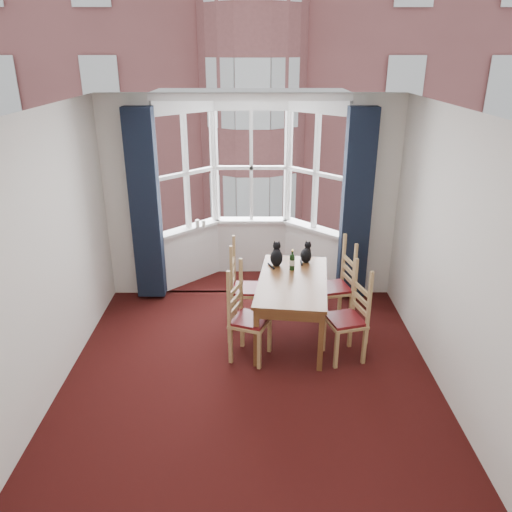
{
  "coord_description": "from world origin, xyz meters",
  "views": [
    {
      "loc": [
        0.05,
        -4.38,
        3.29
      ],
      "look_at": [
        0.07,
        1.05,
        1.05
      ],
      "focal_mm": 35.0,
      "sensor_mm": 36.0,
      "label": 1
    }
  ],
  "objects_px": {
    "chair_right_far": "(341,288)",
    "wine_bottle": "(292,261)",
    "chair_left_near": "(243,320)",
    "candle_short": "(204,224)",
    "cat_right": "(306,254)",
    "dining_table": "(293,286)",
    "chair_left_far": "(240,290)",
    "candle_tall": "(197,224)",
    "chair_right_near": "(352,320)",
    "cat_left": "(276,256)"
  },
  "relations": [
    {
      "from": "chair_right_far",
      "to": "candle_short",
      "type": "distance_m",
      "value": 2.29
    },
    {
      "from": "wine_bottle",
      "to": "candle_short",
      "type": "xyz_separation_m",
      "value": [
        -1.22,
        1.32,
        0.05
      ]
    },
    {
      "from": "chair_left_near",
      "to": "candle_short",
      "type": "distance_m",
      "value": 2.21
    },
    {
      "from": "chair_left_near",
      "to": "wine_bottle",
      "type": "xyz_separation_m",
      "value": [
        0.6,
        0.75,
        0.4
      ]
    },
    {
      "from": "cat_right",
      "to": "chair_right_near",
      "type": "bearing_deg",
      "value": -66.37
    },
    {
      "from": "candle_tall",
      "to": "candle_short",
      "type": "height_order",
      "value": "candle_tall"
    },
    {
      "from": "chair_left_near",
      "to": "chair_right_near",
      "type": "distance_m",
      "value": 1.24
    },
    {
      "from": "chair_right_near",
      "to": "wine_bottle",
      "type": "xyz_separation_m",
      "value": [
        -0.64,
        0.76,
        0.4
      ]
    },
    {
      "from": "dining_table",
      "to": "cat_right",
      "type": "relative_size",
      "value": 5.73
    },
    {
      "from": "chair_right_far",
      "to": "wine_bottle",
      "type": "bearing_deg",
      "value": -174.67
    },
    {
      "from": "chair_right_far",
      "to": "cat_left",
      "type": "xyz_separation_m",
      "value": [
        -0.83,
        0.09,
        0.41
      ]
    },
    {
      "from": "chair_right_far",
      "to": "cat_right",
      "type": "bearing_deg",
      "value": 156.41
    },
    {
      "from": "chair_left_near",
      "to": "cat_right",
      "type": "relative_size",
      "value": 3.31
    },
    {
      "from": "candle_short",
      "to": "wine_bottle",
      "type": "bearing_deg",
      "value": -47.25
    },
    {
      "from": "chair_left_near",
      "to": "cat_right",
      "type": "bearing_deg",
      "value": 51.45
    },
    {
      "from": "chair_left_far",
      "to": "candle_short",
      "type": "relative_size",
      "value": 9.21
    },
    {
      "from": "chair_left_near",
      "to": "candle_short",
      "type": "xyz_separation_m",
      "value": [
        -0.62,
        2.07,
        0.45
      ]
    },
    {
      "from": "chair_right_far",
      "to": "candle_short",
      "type": "relative_size",
      "value": 9.21
    },
    {
      "from": "wine_bottle",
      "to": "candle_tall",
      "type": "height_order",
      "value": "wine_bottle"
    },
    {
      "from": "cat_right",
      "to": "wine_bottle",
      "type": "xyz_separation_m",
      "value": [
        -0.2,
        -0.25,
        0.01
      ]
    },
    {
      "from": "dining_table",
      "to": "cat_left",
      "type": "bearing_deg",
      "value": 111.77
    },
    {
      "from": "chair_left_far",
      "to": "candle_tall",
      "type": "distance_m",
      "value": 1.51
    },
    {
      "from": "chair_left_near",
      "to": "candle_tall",
      "type": "relative_size",
      "value": 7.81
    },
    {
      "from": "chair_left_far",
      "to": "candle_tall",
      "type": "xyz_separation_m",
      "value": [
        -0.66,
        1.28,
        0.46
      ]
    },
    {
      "from": "chair_left_near",
      "to": "chair_left_far",
      "type": "bearing_deg",
      "value": 93.77
    },
    {
      "from": "cat_right",
      "to": "candle_tall",
      "type": "height_order",
      "value": "cat_right"
    },
    {
      "from": "dining_table",
      "to": "cat_left",
      "type": "relative_size",
      "value": 5.1
    },
    {
      "from": "chair_right_near",
      "to": "cat_right",
      "type": "distance_m",
      "value": 1.17
    },
    {
      "from": "dining_table",
      "to": "cat_right",
      "type": "bearing_deg",
      "value": 69.2
    },
    {
      "from": "chair_left_near",
      "to": "chair_right_far",
      "type": "distance_m",
      "value": 1.48
    },
    {
      "from": "chair_right_near",
      "to": "cat_left",
      "type": "xyz_separation_m",
      "value": [
        -0.83,
        0.91,
        0.41
      ]
    },
    {
      "from": "chair_right_far",
      "to": "candle_short",
      "type": "bearing_deg",
      "value": 145.84
    },
    {
      "from": "dining_table",
      "to": "chair_right_far",
      "type": "xyz_separation_m",
      "value": [
        0.65,
        0.36,
        -0.2
      ]
    },
    {
      "from": "candle_short",
      "to": "chair_right_near",
      "type": "bearing_deg",
      "value": -48.17
    },
    {
      "from": "wine_bottle",
      "to": "candle_tall",
      "type": "relative_size",
      "value": 2.23
    },
    {
      "from": "dining_table",
      "to": "wine_bottle",
      "type": "bearing_deg",
      "value": 88.12
    },
    {
      "from": "chair_right_near",
      "to": "candle_tall",
      "type": "bearing_deg",
      "value": 133.59
    },
    {
      "from": "chair_left_near",
      "to": "dining_table",
      "type": "bearing_deg",
      "value": 37.56
    },
    {
      "from": "chair_right_near",
      "to": "candle_tall",
      "type": "relative_size",
      "value": 7.81
    },
    {
      "from": "dining_table",
      "to": "chair_right_near",
      "type": "height_order",
      "value": "chair_right_near"
    },
    {
      "from": "dining_table",
      "to": "cat_right",
      "type": "height_order",
      "value": "cat_right"
    },
    {
      "from": "chair_right_near",
      "to": "candle_short",
      "type": "height_order",
      "value": "candle_short"
    },
    {
      "from": "cat_right",
      "to": "wine_bottle",
      "type": "relative_size",
      "value": 1.06
    },
    {
      "from": "candle_tall",
      "to": "cat_left",
      "type": "bearing_deg",
      "value": -45.51
    },
    {
      "from": "chair_left_near",
      "to": "candle_short",
      "type": "bearing_deg",
      "value": 106.65
    },
    {
      "from": "chair_left_far",
      "to": "wine_bottle",
      "type": "relative_size",
      "value": 3.5
    },
    {
      "from": "cat_right",
      "to": "candle_short",
      "type": "distance_m",
      "value": 1.78
    },
    {
      "from": "chair_left_near",
      "to": "candle_tall",
      "type": "distance_m",
      "value": 2.21
    },
    {
      "from": "chair_left_far",
      "to": "cat_right",
      "type": "relative_size",
      "value": 3.31
    },
    {
      "from": "wine_bottle",
      "to": "cat_right",
      "type": "bearing_deg",
      "value": 51.64
    }
  ]
}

